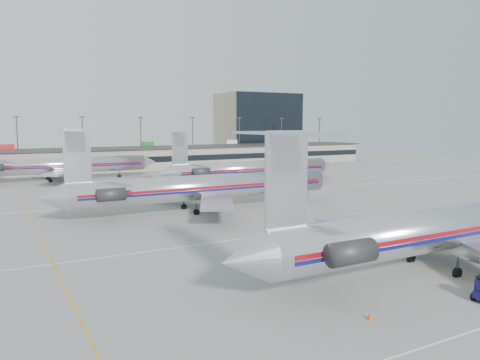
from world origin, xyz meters
TOP-DOWN VIEW (x-y plane):
  - ground at (0.00, 0.00)m, footprint 260.00×260.00m
  - apron_markings at (0.00, 10.00)m, footprint 160.00×0.15m
  - terminal at (0.00, 97.97)m, footprint 162.00×17.00m
  - light_mast_row at (0.00, 112.00)m, footprint 163.60×0.40m
  - distant_building at (62.00, 128.00)m, footprint 30.00×20.00m
  - jet_foreground at (2.16, -8.06)m, footprint 48.63×28.63m
  - jet_second_row at (-6.63, 28.16)m, footprint 47.79×28.14m
  - jet_third_row at (14.56, 51.04)m, footprint 43.04×26.47m
  - jet_back_row at (-20.61, 78.57)m, footprint 44.91×27.63m
  - cone_left at (-12.83, -13.53)m, footprint 0.43×0.43m

SIDE VIEW (x-z plane):
  - ground at x=0.00m, z-range 0.00..0.00m
  - apron_markings at x=0.00m, z-range 0.00..0.02m
  - cone_left at x=-12.83m, z-range 0.00..0.52m
  - terminal at x=0.00m, z-range 0.03..6.28m
  - jet_third_row at x=14.56m, z-range -2.47..9.30m
  - jet_back_row at x=-20.61m, z-range -2.57..9.71m
  - jet_second_row at x=-6.63m, z-range -2.63..9.89m
  - jet_foreground at x=2.16m, z-range -2.67..10.06m
  - light_mast_row at x=0.00m, z-range 0.94..16.22m
  - distant_building at x=62.00m, z-range 0.00..25.00m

